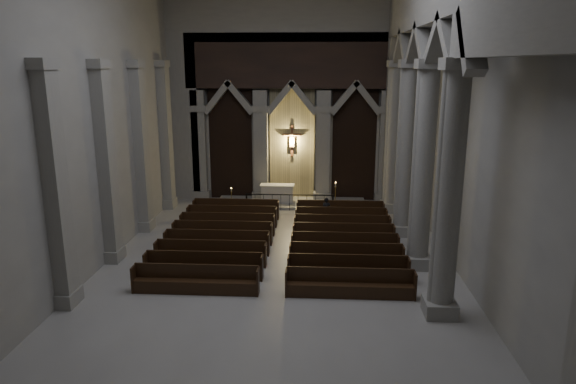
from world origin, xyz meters
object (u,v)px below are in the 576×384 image
at_px(altar, 277,193).
at_px(worshipper, 326,210).
at_px(candle_stand_left, 232,203).
at_px(candle_stand_right, 335,203).
at_px(pews, 282,242).
at_px(altar_rail, 289,200).

bearing_deg(altar, worshipper, -50.01).
relative_size(candle_stand_left, candle_stand_right, 0.75).
distance_m(candle_stand_right, pews, 6.68).
xyz_separation_m(altar, worshipper, (2.77, -3.30, -0.02)).
bearing_deg(altar, candle_stand_right, -20.71).
relative_size(pews, worshipper, 7.89).
bearing_deg(altar_rail, altar, 119.53).
relative_size(candle_stand_left, worshipper, 0.97).
relative_size(altar_rail, candle_stand_right, 2.95).
xyz_separation_m(altar, candle_stand_right, (3.28, -1.24, -0.20)).
relative_size(candle_stand_right, pews, 0.17).
xyz_separation_m(altar, candle_stand_left, (-2.44, -1.23, -0.32)).
bearing_deg(pews, worshipper, 64.34).
bearing_deg(altar, altar_rail, -60.47).
height_order(candle_stand_left, candle_stand_right, candle_stand_right).
bearing_deg(candle_stand_right, candle_stand_left, 179.91).
xyz_separation_m(candle_stand_left, candle_stand_right, (5.72, -0.01, 0.11)).
distance_m(altar_rail, candle_stand_right, 2.51).
bearing_deg(altar_rail, candle_stand_left, 177.41).
bearing_deg(worshipper, pews, -111.03).
bearing_deg(candle_stand_right, altar_rail, -176.87).
bearing_deg(altar_rail, candle_stand_right, 3.13).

